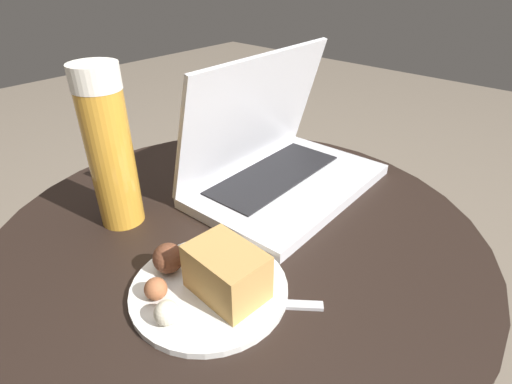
# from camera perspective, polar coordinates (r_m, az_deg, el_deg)

# --- Properties ---
(table) EXTENTS (0.74, 0.74, 0.50)m
(table) POSITION_cam_1_polar(r_m,az_deg,el_deg) (0.70, -2.26, -13.58)
(table) COLOR #9E9EA3
(table) RESTS_ON ground_plane
(laptop) EXTENTS (0.35, 0.23, 0.23)m
(laptop) POSITION_cam_1_polar(r_m,az_deg,el_deg) (0.71, 2.98, 4.44)
(laptop) COLOR silver
(laptop) RESTS_ON table
(beer_glass) EXTENTS (0.07, 0.07, 0.24)m
(beer_glass) POSITION_cam_1_polar(r_m,az_deg,el_deg) (0.61, -20.18, 5.76)
(beer_glass) COLOR gold
(beer_glass) RESTS_ON table
(snack_plate) EXTENTS (0.20, 0.20, 0.07)m
(snack_plate) POSITION_cam_1_polar(r_m,az_deg,el_deg) (0.50, -6.44, -12.17)
(snack_plate) COLOR silver
(snack_plate) RESTS_ON table
(fork) EXTENTS (0.12, 0.14, 0.00)m
(fork) POSITION_cam_1_polar(r_m,az_deg,el_deg) (0.50, -2.19, -15.49)
(fork) COLOR silver
(fork) RESTS_ON table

